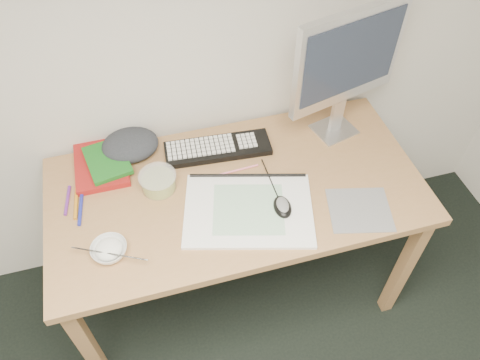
{
  "coord_description": "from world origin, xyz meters",
  "views": [
    {
      "loc": [
        0.05,
        0.35,
        2.1
      ],
      "look_at": [
        0.34,
        1.4,
        0.83
      ],
      "focal_mm": 35.0,
      "sensor_mm": 36.0,
      "label": 1
    }
  ],
  "objects_px": {
    "monitor": "(348,61)",
    "rice_bowl": "(109,250)",
    "desk": "(237,201)",
    "keyboard": "(218,148)",
    "sketchpad": "(248,210)"
  },
  "relations": [
    {
      "from": "sketchpad",
      "to": "keyboard",
      "type": "relative_size",
      "value": 1.09
    },
    {
      "from": "sketchpad",
      "to": "rice_bowl",
      "type": "relative_size",
      "value": 3.78
    },
    {
      "from": "keyboard",
      "to": "monitor",
      "type": "height_order",
      "value": "monitor"
    },
    {
      "from": "rice_bowl",
      "to": "sketchpad",
      "type": "bearing_deg",
      "value": 5.13
    },
    {
      "from": "desk",
      "to": "rice_bowl",
      "type": "relative_size",
      "value": 11.57
    },
    {
      "from": "desk",
      "to": "rice_bowl",
      "type": "bearing_deg",
      "value": -161.36
    },
    {
      "from": "desk",
      "to": "sketchpad",
      "type": "xyz_separation_m",
      "value": [
        0.01,
        -0.12,
        0.09
      ]
    },
    {
      "from": "keyboard",
      "to": "monitor",
      "type": "relative_size",
      "value": 0.77
    },
    {
      "from": "desk",
      "to": "rice_bowl",
      "type": "height_order",
      "value": "rice_bowl"
    },
    {
      "from": "keyboard",
      "to": "monitor",
      "type": "distance_m",
      "value": 0.6
    },
    {
      "from": "sketchpad",
      "to": "rice_bowl",
      "type": "height_order",
      "value": "rice_bowl"
    },
    {
      "from": "desk",
      "to": "monitor",
      "type": "relative_size",
      "value": 2.57
    },
    {
      "from": "rice_bowl",
      "to": "monitor",
      "type": "bearing_deg",
      "value": 20.35
    },
    {
      "from": "monitor",
      "to": "rice_bowl",
      "type": "height_order",
      "value": "monitor"
    },
    {
      "from": "rice_bowl",
      "to": "desk",
      "type": "bearing_deg",
      "value": 18.64
    }
  ]
}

